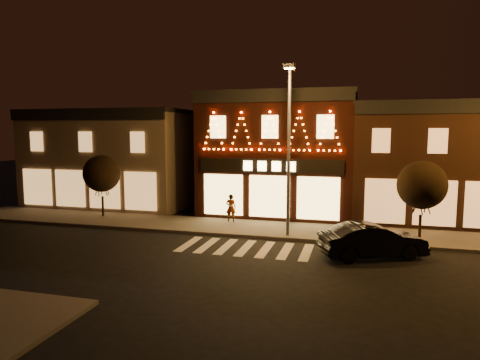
% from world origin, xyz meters
% --- Properties ---
extents(ground, '(120.00, 120.00, 0.00)m').
position_xyz_m(ground, '(0.00, 0.00, 0.00)').
color(ground, black).
rests_on(ground, ground).
extents(sidewalk_far, '(44.00, 4.00, 0.15)m').
position_xyz_m(sidewalk_far, '(2.00, 8.00, 0.07)').
color(sidewalk_far, '#47423D').
rests_on(sidewalk_far, ground).
extents(building_left, '(12.20, 8.28, 7.30)m').
position_xyz_m(building_left, '(-13.00, 13.99, 3.66)').
color(building_left, brown).
rests_on(building_left, ground).
extents(building_pulp, '(10.20, 8.34, 8.30)m').
position_xyz_m(building_pulp, '(0.00, 13.98, 4.16)').
color(building_pulp, black).
rests_on(building_pulp, ground).
extents(building_right_a, '(9.20, 8.28, 7.50)m').
position_xyz_m(building_right_a, '(9.50, 13.99, 3.76)').
color(building_right_a, '#361D13').
rests_on(building_right_a, ground).
extents(streetlamp_mid, '(0.62, 2.04, 8.87)m').
position_xyz_m(streetlamp_mid, '(1.73, 6.34, 5.35)').
color(streetlamp_mid, '#59595E').
rests_on(streetlamp_mid, sidewalk_far).
extents(tree_left, '(2.41, 2.41, 4.02)m').
position_xyz_m(tree_left, '(-10.93, 8.60, 2.96)').
color(tree_left, black).
rests_on(tree_left, sidewalk_far).
extents(tree_right, '(2.46, 2.46, 4.11)m').
position_xyz_m(tree_right, '(8.41, 7.20, 3.03)').
color(tree_right, black).
rests_on(tree_right, sidewalk_far).
extents(dark_sedan, '(5.04, 3.47, 1.57)m').
position_xyz_m(dark_sedan, '(5.99, 3.97, 0.79)').
color(dark_sedan, black).
rests_on(dark_sedan, ground).
extents(pedestrian, '(0.67, 0.48, 1.72)m').
position_xyz_m(pedestrian, '(-2.27, 9.15, 1.01)').
color(pedestrian, gray).
rests_on(pedestrian, sidewalk_far).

